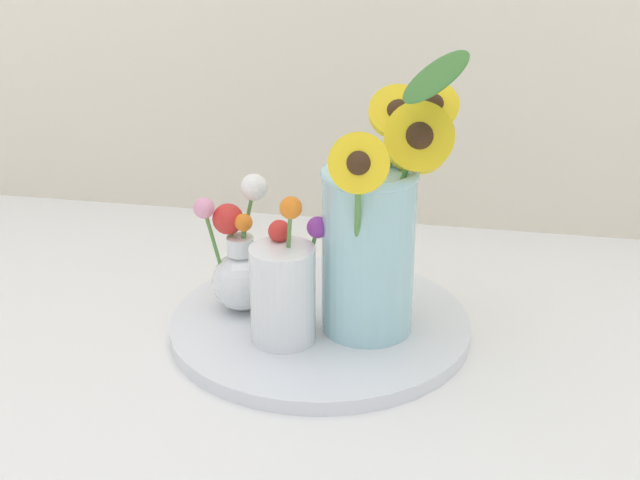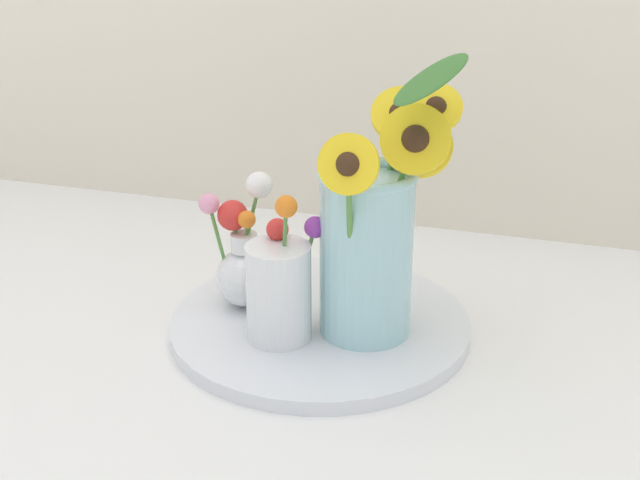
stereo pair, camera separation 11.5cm
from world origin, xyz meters
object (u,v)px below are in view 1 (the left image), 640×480
(serving_tray, at_px, (320,325))
(vase_small_center, at_px, (283,289))
(mason_jar_sunflowers, at_px, (375,230))
(vase_bulb_right, at_px, (240,264))

(serving_tray, xyz_separation_m, vase_small_center, (-0.04, -0.06, 0.08))
(mason_jar_sunflowers, bearing_deg, serving_tray, 172.96)
(vase_small_center, distance_m, vase_bulb_right, 0.11)
(serving_tray, height_order, vase_small_center, vase_small_center)
(mason_jar_sunflowers, xyz_separation_m, vase_small_center, (-0.11, -0.05, -0.07))
(serving_tray, relative_size, vase_bulb_right, 2.16)
(vase_small_center, bearing_deg, vase_bulb_right, 136.55)
(vase_small_center, height_order, vase_bulb_right, vase_small_center)
(vase_small_center, bearing_deg, mason_jar_sunflowers, 25.10)
(mason_jar_sunflowers, relative_size, vase_small_center, 1.91)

